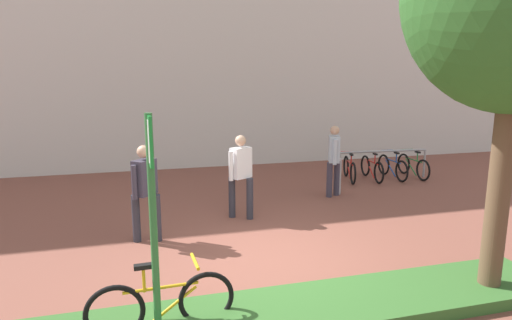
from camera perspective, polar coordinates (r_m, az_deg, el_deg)
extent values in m
plane|color=brown|center=(6.99, 0.84, -13.28)|extent=(60.00, 60.00, 0.00)
cube|color=silver|center=(14.36, -8.40, 19.45)|extent=(28.00, 1.20, 10.00)
cube|color=#336028|center=(5.57, 5.92, -19.22)|extent=(7.00, 1.10, 0.16)
cylinder|color=brown|center=(6.36, 29.37, -3.75)|extent=(0.28, 0.28, 2.83)
cylinder|color=#2D7238|center=(4.76, -13.33, -9.20)|extent=(0.08, 0.08, 2.52)
cube|color=#198C33|center=(4.52, -13.89, 2.51)|extent=(0.06, 0.36, 0.52)
cube|color=white|center=(4.52, -13.89, 2.51)|extent=(0.06, 0.30, 0.44)
torus|color=black|center=(5.25, -18.14, -18.65)|extent=(0.66, 0.09, 0.66)
torus|color=black|center=(5.32, -6.55, -17.69)|extent=(0.66, 0.09, 0.66)
cylinder|color=gold|center=(5.16, -12.39, -16.12)|extent=(0.84, 0.08, 0.04)
cylinder|color=gold|center=(5.28, -11.14, -18.47)|extent=(0.61, 0.07, 0.44)
cylinder|color=gold|center=(5.09, -14.58, -15.08)|extent=(0.04, 0.04, 0.28)
cube|color=black|center=(5.02, -14.67, -13.44)|extent=(0.20, 0.09, 0.05)
cylinder|color=gold|center=(5.09, -8.06, -13.10)|extent=(0.06, 0.42, 0.04)
cylinder|color=#99999E|center=(12.14, 10.92, -0.92)|extent=(0.06, 0.06, 0.80)
cylinder|color=#99999E|center=(13.34, 21.31, -0.41)|extent=(0.06, 0.06, 0.80)
cylinder|color=#99999E|center=(12.62, 16.46, 1.12)|extent=(2.60, 0.23, 0.06)
torus|color=black|center=(11.88, 12.68, -1.73)|extent=(0.21, 0.60, 0.61)
torus|color=black|center=(12.78, 11.79, -0.80)|extent=(0.21, 0.60, 0.61)
cylinder|color=red|center=(12.29, 12.26, -0.33)|extent=(0.24, 0.75, 0.03)
cylinder|color=red|center=(12.42, 12.13, -1.29)|extent=(0.18, 0.55, 0.40)
cylinder|color=red|center=(12.11, 12.44, 0.03)|extent=(0.03, 0.03, 0.26)
cube|color=black|center=(12.08, 12.47, 0.71)|extent=(0.12, 0.20, 0.05)
cylinder|color=red|center=(12.59, 11.97, 1.06)|extent=(0.38, 0.14, 0.04)
torus|color=black|center=(12.14, 15.90, -1.62)|extent=(0.13, 0.61, 0.61)
torus|color=black|center=(12.98, 14.22, -0.72)|extent=(0.13, 0.61, 0.61)
cylinder|color=red|center=(12.52, 15.08, -0.25)|extent=(0.12, 0.77, 0.03)
cylinder|color=red|center=(12.65, 14.86, -1.20)|extent=(0.10, 0.56, 0.40)
cylinder|color=red|center=(12.35, 15.41, 0.10)|extent=(0.03, 0.03, 0.26)
cube|color=black|center=(12.32, 15.45, 0.77)|extent=(0.09, 0.19, 0.05)
cylinder|color=red|center=(12.80, 14.50, 1.11)|extent=(0.39, 0.08, 0.04)
torus|color=black|center=(12.50, 18.67, -1.42)|extent=(0.06, 0.61, 0.61)
torus|color=black|center=(13.28, 16.49, -0.58)|extent=(0.06, 0.61, 0.61)
cylinder|color=#194CA5|center=(12.85, 17.60, -0.10)|extent=(0.04, 0.77, 0.03)
cylinder|color=#194CA5|center=(12.97, 17.33, -1.03)|extent=(0.04, 0.56, 0.40)
cylinder|color=#194CA5|center=(12.69, 18.03, 0.24)|extent=(0.03, 0.03, 0.26)
cube|color=black|center=(12.67, 18.07, 0.90)|extent=(0.08, 0.19, 0.05)
cylinder|color=#194CA5|center=(13.11, 16.85, 1.22)|extent=(0.39, 0.04, 0.04)
torus|color=black|center=(12.85, 21.18, -1.26)|extent=(0.06, 0.61, 0.61)
torus|color=black|center=(13.60, 18.89, -0.46)|extent=(0.06, 0.61, 0.61)
cylinder|color=#1E7233|center=(13.18, 20.06, 0.01)|extent=(0.04, 0.77, 0.03)
cylinder|color=#1E7233|center=(13.30, 19.77, -0.90)|extent=(0.04, 0.56, 0.40)
cylinder|color=#1E7233|center=(13.03, 20.52, 0.35)|extent=(0.03, 0.03, 0.26)
cube|color=black|center=(13.00, 20.56, 0.99)|extent=(0.08, 0.18, 0.05)
cylinder|color=#1E7233|center=(13.43, 19.27, 1.30)|extent=(0.39, 0.04, 0.04)
cylinder|color=#ADADB2|center=(10.81, 10.75, -2.13)|extent=(0.16, 0.16, 0.90)
cylinder|color=#2D2D38|center=(7.92, -15.52, -7.43)|extent=(0.14, 0.14, 0.85)
cylinder|color=#2D2D38|center=(7.85, -12.92, -7.46)|extent=(0.14, 0.14, 0.85)
cube|color=#383342|center=(7.69, -14.49, -2.24)|extent=(0.44, 0.46, 0.62)
cylinder|color=#383342|center=(7.50, -15.77, -2.87)|extent=(0.09, 0.09, 0.59)
cylinder|color=#383342|center=(7.88, -13.25, -2.08)|extent=(0.09, 0.09, 0.59)
sphere|color=tan|center=(7.60, -14.65, 1.06)|extent=(0.22, 0.22, 0.22)
cylinder|color=#383342|center=(10.52, 9.66, -2.59)|extent=(0.14, 0.14, 0.85)
cylinder|color=#383342|center=(10.71, 10.60, -2.38)|extent=(0.14, 0.14, 0.85)
cube|color=silver|center=(10.47, 10.27, 1.43)|extent=(0.36, 0.46, 0.62)
cylinder|color=silver|center=(10.22, 10.39, 1.01)|extent=(0.09, 0.09, 0.59)
cylinder|color=silver|center=(10.73, 10.14, 1.50)|extent=(0.09, 0.09, 0.59)
sphere|color=tan|center=(10.41, 10.35, 3.87)|extent=(0.22, 0.22, 0.22)
cylinder|color=#2D2D38|center=(8.80, -0.82, -5.14)|extent=(0.14, 0.14, 0.85)
cylinder|color=#2D2D38|center=(8.93, -3.16, -4.92)|extent=(0.14, 0.14, 0.85)
cube|color=white|center=(8.69, -2.03, -0.37)|extent=(0.47, 0.40, 0.62)
cylinder|color=white|center=(8.87, -0.78, -0.33)|extent=(0.09, 0.09, 0.59)
cylinder|color=white|center=(8.53, -3.33, -0.81)|extent=(0.09, 0.09, 0.59)
sphere|color=tan|center=(8.61, -2.05, 2.57)|extent=(0.22, 0.22, 0.22)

